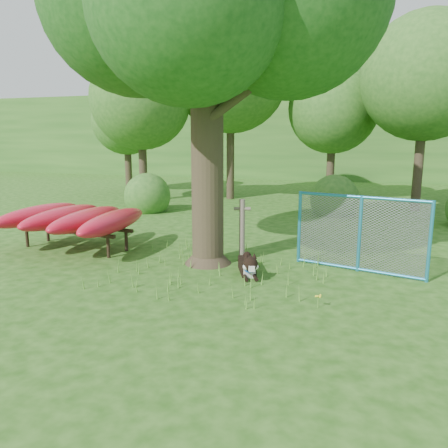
% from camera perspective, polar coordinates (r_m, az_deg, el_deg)
% --- Properties ---
extents(ground, '(80.00, 80.00, 0.00)m').
position_cam_1_polar(ground, '(8.72, -3.73, -7.85)').
color(ground, '#1D4B0F').
rests_on(ground, ground).
extents(wooden_post, '(0.40, 0.16, 1.45)m').
position_cam_1_polar(wooden_post, '(10.18, 2.37, -0.56)').
color(wooden_post, '#67594D').
rests_on(wooden_post, ground).
extents(kayak_rack, '(3.31, 3.35, 1.06)m').
position_cam_1_polar(kayak_rack, '(11.86, -18.96, 0.74)').
color(kayak_rack, black).
rests_on(kayak_rack, ground).
extents(husky_dog, '(0.69, 1.25, 0.57)m').
position_cam_1_polar(husky_dog, '(9.21, 3.19, -5.48)').
color(husky_dog, black).
rests_on(husky_dog, ground).
extents(fence_section, '(2.76, 0.78, 2.76)m').
position_cam_1_polar(fence_section, '(9.76, 17.29, -1.22)').
color(fence_section, teal).
rests_on(fence_section, ground).
extents(wildflower_clump, '(0.11, 0.10, 0.23)m').
position_cam_1_polar(wildflower_clump, '(7.66, 12.23, -9.33)').
color(wildflower_clump, '#589430').
rests_on(wildflower_clump, ground).
extents(bg_tree_a, '(4.40, 4.40, 6.70)m').
position_cam_1_polar(bg_tree_a, '(20.15, -10.84, 15.69)').
color(bg_tree_a, '#31281B').
rests_on(bg_tree_a, ground).
extents(bg_tree_b, '(5.20, 5.20, 8.22)m').
position_cam_1_polar(bg_tree_b, '(20.75, 0.87, 18.87)').
color(bg_tree_b, '#31281B').
rests_on(bg_tree_b, ground).
extents(bg_tree_c, '(4.00, 4.00, 6.12)m').
position_cam_1_polar(bg_tree_c, '(20.75, 14.08, 14.38)').
color(bg_tree_c, '#31281B').
rests_on(bg_tree_c, ground).
extents(bg_tree_d, '(4.80, 4.80, 7.50)m').
position_cam_1_polar(bg_tree_d, '(18.88, 24.89, 17.03)').
color(bg_tree_d, '#31281B').
rests_on(bg_tree_d, ground).
extents(bg_tree_f, '(3.60, 3.60, 5.55)m').
position_cam_1_polar(bg_tree_f, '(23.94, -12.62, 13.08)').
color(bg_tree_f, '#31281B').
rests_on(bg_tree_f, ground).
extents(shrub_left, '(1.80, 1.80, 1.80)m').
position_cam_1_polar(shrub_left, '(17.40, -9.91, 1.64)').
color(shrub_left, '#2B5F1E').
rests_on(shrub_left, ground).
extents(shrub_mid, '(1.80, 1.80, 1.80)m').
position_cam_1_polar(shrub_mid, '(16.93, 14.11, 1.20)').
color(shrub_mid, '#2B5F1E').
rests_on(shrub_mid, ground).
extents(wooded_hillside, '(80.00, 12.00, 6.00)m').
position_cam_1_polar(wooded_hillside, '(35.78, 13.35, 11.17)').
color(wooded_hillside, '#2B5F1E').
rests_on(wooded_hillside, ground).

